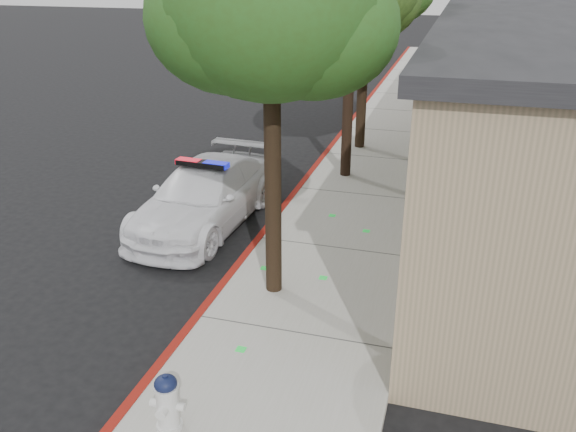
# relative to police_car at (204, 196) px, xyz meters

# --- Properties ---
(ground) EXTENTS (120.00, 120.00, 0.00)m
(ground) POSITION_rel_police_car_xyz_m (1.37, -3.60, -0.67)
(ground) COLOR black
(ground) RESTS_ON ground
(sidewalk) EXTENTS (3.20, 60.00, 0.15)m
(sidewalk) POSITION_rel_police_car_xyz_m (2.97, -0.60, -0.60)
(sidewalk) COLOR #9C9A8E
(sidewalk) RESTS_ON ground
(red_curb) EXTENTS (0.14, 60.00, 0.16)m
(red_curb) POSITION_rel_police_car_xyz_m (1.43, -0.60, -0.59)
(red_curb) COLOR maroon
(red_curb) RESTS_ON ground
(police_car) EXTENTS (2.13, 4.70, 1.46)m
(police_car) POSITION_rel_police_car_xyz_m (0.00, 0.00, 0.00)
(police_car) COLOR white
(police_car) RESTS_ON ground
(fire_hydrant) EXTENTS (0.44, 0.38, 0.77)m
(fire_hydrant) POSITION_rel_police_car_xyz_m (2.13, -5.94, -0.14)
(fire_hydrant) COLOR silver
(fire_hydrant) RESTS_ON sidewalk
(street_tree_near) EXTENTS (3.59, 3.28, 6.01)m
(street_tree_near) POSITION_rel_police_car_xyz_m (2.35, -2.46, 3.96)
(street_tree_near) COLOR black
(street_tree_near) RESTS_ON sidewalk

